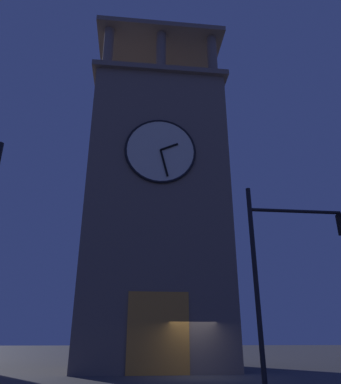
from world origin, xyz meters
The scene contains 3 objects.
ground_plane centered at (0.00, 0.00, 0.00)m, with size 200.00×200.00×0.00m, color #424247.
clocktower centered at (1.81, -5.25, 9.93)m, with size 9.35×8.90×26.50m.
traffic_signal_mid centered at (-1.73, 7.17, 4.21)m, with size 3.50×0.41×6.62m.
Camera 1 is at (3.30, 18.71, 1.64)m, focal length 33.92 mm.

